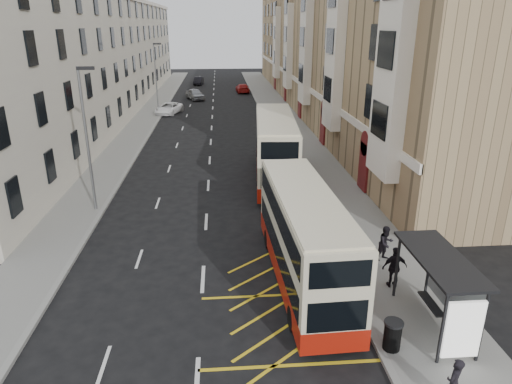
{
  "coord_description": "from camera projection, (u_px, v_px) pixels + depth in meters",
  "views": [
    {
      "loc": [
        0.93,
        -13.07,
        10.24
      ],
      "look_at": [
        2.53,
        7.17,
        2.71
      ],
      "focal_mm": 32.0,
      "sensor_mm": 36.0,
      "label": 1
    }
  ],
  "objects": [
    {
      "name": "double_decker_rear",
      "position": [
        275.0,
        148.0,
        31.11
      ],
      "size": [
        3.35,
        11.2,
        4.4
      ],
      "rotation": [
        0.0,
        0.0,
        -0.08
      ],
      "color": "beige",
      "rests_on": "ground"
    },
    {
      "name": "street_lamp_near",
      "position": [
        87.0,
        133.0,
        24.85
      ],
      "size": [
        0.93,
        0.18,
        8.0
      ],
      "color": "slate",
      "rests_on": "pavement_left"
    },
    {
      "name": "road_markings",
      "position": [
        213.0,
        109.0,
        57.77
      ],
      "size": [
        10.0,
        110.0,
        0.01
      ],
      "primitive_type": null,
      "color": "silver",
      "rests_on": "ground"
    },
    {
      "name": "car_dark",
      "position": [
        199.0,
        81.0,
        80.69
      ],
      "size": [
        1.79,
        4.13,
        1.32
      ],
      "primitive_type": "imported",
      "rotation": [
        0.0,
        0.0,
        -0.1
      ],
      "color": "black",
      "rests_on": "ground"
    },
    {
      "name": "double_decker_front",
      "position": [
        304.0,
        237.0,
        18.63
      ],
      "size": [
        2.63,
        10.04,
        3.97
      ],
      "rotation": [
        0.0,
        0.0,
        0.03
      ],
      "color": "beige",
      "rests_on": "ground"
    },
    {
      "name": "pedestrian_far",
      "position": [
        395.0,
        267.0,
        18.34
      ],
      "size": [
        1.04,
        0.46,
        1.75
      ],
      "primitive_type": "imported",
      "rotation": [
        0.0,
        0.0,
        3.17
      ],
      "color": "black",
      "rests_on": "pavement_right"
    },
    {
      "name": "car_red",
      "position": [
        243.0,
        88.0,
        71.43
      ],
      "size": [
        2.1,
        4.73,
        1.35
      ],
      "primitive_type": "imported",
      "rotation": [
        0.0,
        0.0,
        3.19
      ],
      "color": "#A71614",
      "rests_on": "ground"
    },
    {
      "name": "pavement_right",
      "position": [
        294.0,
        135.0,
        44.32
      ],
      "size": [
        4.0,
        120.0,
        0.15
      ],
      "primitive_type": "cube",
      "color": "slate",
      "rests_on": "ground"
    },
    {
      "name": "street_lamp_far",
      "position": [
        156.0,
        75.0,
        52.89
      ],
      "size": [
        0.93,
        0.18,
        8.0
      ],
      "color": "slate",
      "rests_on": "pavement_left"
    },
    {
      "name": "guard_railing",
      "position": [
        338.0,
        238.0,
        21.25
      ],
      "size": [
        0.06,
        6.56,
        1.01
      ],
      "color": "red",
      "rests_on": "pavement_right"
    },
    {
      "name": "pavement_left",
      "position": [
        132.0,
        138.0,
        43.17
      ],
      "size": [
        3.0,
        120.0,
        0.15
      ],
      "primitive_type": "cube",
      "color": "slate",
      "rests_on": "ground"
    },
    {
      "name": "pedestrian_near",
      "position": [
        454.0,
        383.0,
        12.55
      ],
      "size": [
        0.68,
        0.66,
        1.57
      ],
      "primitive_type": "imported",
      "rotation": [
        0.0,
        0.0,
        3.84
      ],
      "color": "black",
      "rests_on": "pavement_right"
    },
    {
      "name": "litter_bin",
      "position": [
        393.0,
        335.0,
        14.89
      ],
      "size": [
        0.63,
        0.63,
        1.05
      ],
      "color": "black",
      "rests_on": "pavement_right"
    },
    {
      "name": "terrace_left",
      "position": [
        99.0,
        56.0,
        54.98
      ],
      "size": [
        9.18,
        79.0,
        13.25
      ],
      "color": "beige",
      "rests_on": "ground"
    },
    {
      "name": "bus_shelter",
      "position": [
        447.0,
        282.0,
        15.22
      ],
      "size": [
        1.65,
        4.25,
        2.7
      ],
      "color": "black",
      "rests_on": "pavement_right"
    },
    {
      "name": "terrace_right",
      "position": [
        331.0,
        47.0,
        56.61
      ],
      "size": [
        10.75,
        79.0,
        15.25
      ],
      "color": "tan",
      "rests_on": "ground"
    },
    {
      "name": "pedestrian_mid",
      "position": [
        386.0,
        243.0,
        20.47
      ],
      "size": [
        0.97,
        0.88,
        1.62
      ],
      "primitive_type": "imported",
      "rotation": [
        0.0,
        0.0,
        0.42
      ],
      "color": "black",
      "rests_on": "pavement_right"
    },
    {
      "name": "white_van",
      "position": [
        169.0,
        108.0,
        54.63
      ],
      "size": [
        3.45,
        5.18,
        1.32
      ],
      "primitive_type": "imported",
      "rotation": [
        0.0,
        0.0,
        -0.29
      ],
      "color": "white",
      "rests_on": "ground"
    },
    {
      "name": "kerb_left",
      "position": [
        148.0,
        137.0,
        43.28
      ],
      "size": [
        0.25,
        120.0,
        0.15
      ],
      "primitive_type": "cube",
      "color": "gray",
      "rests_on": "ground"
    },
    {
      "name": "ground",
      "position": [
        199.0,
        340.0,
        15.71
      ],
      "size": [
        200.0,
        200.0,
        0.0
      ],
      "primitive_type": "plane",
      "color": "black",
      "rests_on": "ground"
    },
    {
      "name": "kerb_right",
      "position": [
        273.0,
        135.0,
        44.17
      ],
      "size": [
        0.25,
        120.0,
        0.15
      ],
      "primitive_type": "cube",
      "color": "gray",
      "rests_on": "ground"
    },
    {
      "name": "car_silver",
      "position": [
        195.0,
        94.0,
        64.81
      ],
      "size": [
        3.28,
        4.8,
        1.52
      ],
      "primitive_type": "imported",
      "rotation": [
        0.0,
        0.0,
        0.37
      ],
      "color": "#93969A",
      "rests_on": "ground"
    }
  ]
}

